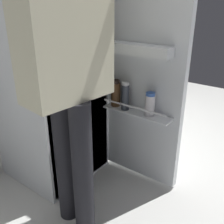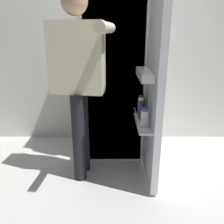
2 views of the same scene
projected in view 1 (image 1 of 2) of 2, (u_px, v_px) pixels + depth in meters
ground_plane at (109, 194)px, 1.95m from camera, size 6.07×6.07×0.00m
refrigerator at (56, 67)px, 1.89m from camera, size 0.69×1.22×1.75m
person at (68, 63)px, 1.31m from camera, size 0.57×0.82×1.71m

